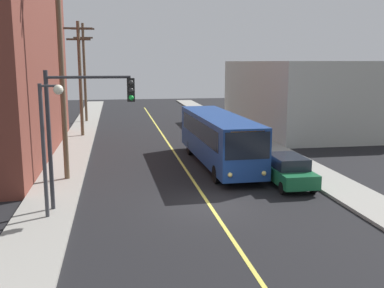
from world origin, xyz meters
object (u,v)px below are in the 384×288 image
at_px(utility_pole_far, 84,68).
at_px(utility_pole_mid, 80,74).
at_px(city_bus, 218,137).
at_px(traffic_signal_left_corner, 85,114).
at_px(parked_car_green, 287,170).
at_px(utility_pole_near, 61,60).
at_px(street_lamp_left, 48,131).

bearing_deg(utility_pole_far, utility_pole_mid, -88.66).
height_order(city_bus, traffic_signal_left_corner, traffic_signal_left_corner).
bearing_deg(utility_pole_far, traffic_signal_left_corner, -86.50).
bearing_deg(utility_pole_mid, utility_pole_far, 91.34).
relative_size(city_bus, utility_pole_mid, 1.26).
bearing_deg(parked_car_green, traffic_signal_left_corner, -167.14).
distance_m(parked_car_green, utility_pole_far, 30.60).
bearing_deg(city_bus, utility_pole_far, 112.88).
relative_size(utility_pole_near, street_lamp_left, 2.14).
xyz_separation_m(city_bus, parked_car_green, (2.53, -5.34, -0.98)).
bearing_deg(traffic_signal_left_corner, utility_pole_near, 105.50).
bearing_deg(traffic_signal_left_corner, utility_pole_mid, 94.54).
bearing_deg(city_bus, utility_pole_near, -165.24).
xyz_separation_m(city_bus, street_lamp_left, (-9.03, -8.64, 1.92)).
relative_size(utility_pole_mid, street_lamp_left, 1.76).
height_order(parked_car_green, utility_pole_near, utility_pole_near).
bearing_deg(utility_pole_near, city_bus, 14.76).
xyz_separation_m(parked_car_green, utility_pole_far, (-11.98, 27.72, 4.98)).
distance_m(traffic_signal_left_corner, street_lamp_left, 1.82).
distance_m(utility_pole_mid, street_lamp_left, 21.31).
height_order(traffic_signal_left_corner, street_lamp_left, traffic_signal_left_corner).
distance_m(parked_car_green, utility_pole_near, 13.27).
height_order(utility_pole_near, street_lamp_left, utility_pole_near).
relative_size(city_bus, utility_pole_near, 1.03).
distance_m(utility_pole_mid, utility_pole_far, 9.80).
bearing_deg(utility_pole_near, traffic_signal_left_corner, -74.50).
bearing_deg(street_lamp_left, traffic_signal_left_corner, 34.92).
bearing_deg(utility_pole_near, utility_pole_mid, 90.56).
relative_size(traffic_signal_left_corner, street_lamp_left, 1.09).
xyz_separation_m(parked_car_green, utility_pole_mid, (-11.75, 17.93, 4.65)).
bearing_deg(traffic_signal_left_corner, street_lamp_left, -145.08).
height_order(parked_car_green, street_lamp_left, street_lamp_left).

